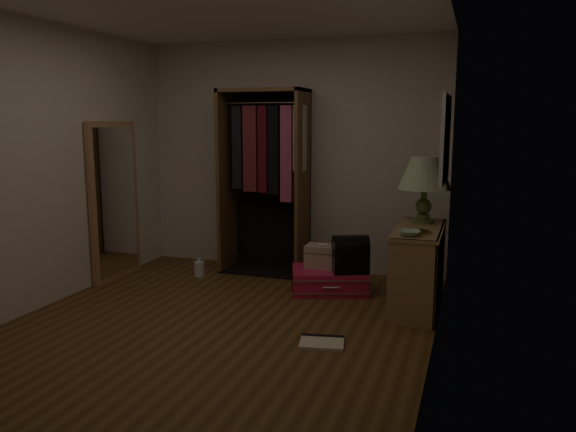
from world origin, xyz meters
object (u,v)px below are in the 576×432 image
(open_wardrobe, at_px, (267,167))
(white_jug, at_px, (199,269))
(floor_mirror, at_px, (114,201))
(console_bookshelf, at_px, (418,265))
(black_bag, at_px, (350,253))
(table_lamp, at_px, (425,175))
(pink_suitcase, at_px, (329,280))
(train_case, at_px, (323,256))

(open_wardrobe, height_order, white_jug, open_wardrobe)
(open_wardrobe, relative_size, white_jug, 10.17)
(white_jug, bearing_deg, floor_mirror, -159.76)
(floor_mirror, bearing_deg, console_bookshelf, 0.73)
(black_bag, height_order, white_jug, black_bag)
(black_bag, height_order, table_lamp, table_lamp)
(open_wardrobe, bearing_deg, white_jug, -143.90)
(open_wardrobe, bearing_deg, table_lamp, -15.23)
(pink_suitcase, bearing_deg, black_bag, -34.27)
(console_bookshelf, xyz_separation_m, white_jug, (-2.40, 0.27, -0.31))
(console_bookshelf, relative_size, open_wardrobe, 0.55)
(train_case, bearing_deg, white_jug, 179.01)
(pink_suitcase, relative_size, table_lamp, 1.39)
(pink_suitcase, bearing_deg, table_lamp, -15.84)
(console_bookshelf, height_order, train_case, console_bookshelf)
(floor_mirror, bearing_deg, pink_suitcase, 5.79)
(pink_suitcase, bearing_deg, console_bookshelf, -31.71)
(train_case, distance_m, table_lamp, 1.31)
(floor_mirror, height_order, white_jug, floor_mirror)
(black_bag, xyz_separation_m, table_lamp, (0.67, 0.12, 0.79))
(open_wardrobe, xyz_separation_m, train_case, (0.79, -0.49, -0.85))
(open_wardrobe, relative_size, black_bag, 5.06)
(pink_suitcase, relative_size, black_bag, 2.20)
(pink_suitcase, height_order, black_bag, black_bag)
(floor_mirror, distance_m, black_bag, 2.61)
(train_case, xyz_separation_m, table_lamp, (0.98, 0.01, 0.86))
(train_case, height_order, white_jug, train_case)
(black_bag, distance_m, white_jug, 1.77)
(console_bookshelf, bearing_deg, table_lamp, 88.86)
(console_bookshelf, relative_size, white_jug, 5.56)
(pink_suitcase, bearing_deg, open_wardrobe, 129.03)
(open_wardrobe, bearing_deg, console_bookshelf, -22.56)
(pink_suitcase, relative_size, white_jug, 4.42)
(open_wardrobe, height_order, table_lamp, open_wardrobe)
(floor_mirror, bearing_deg, white_jug, 20.24)
(black_bag, distance_m, table_lamp, 1.04)
(train_case, xyz_separation_m, black_bag, (0.31, -0.11, 0.08))
(black_bag, bearing_deg, console_bookshelf, -35.05)
(train_case, relative_size, white_jug, 1.69)
(table_lamp, relative_size, white_jug, 3.19)
(pink_suitcase, bearing_deg, train_case, 131.53)
(open_wardrobe, bearing_deg, floor_mirror, -152.35)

